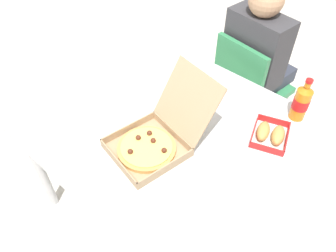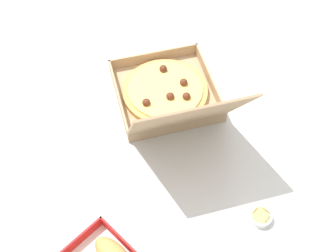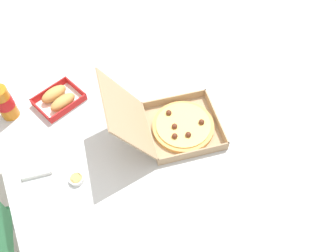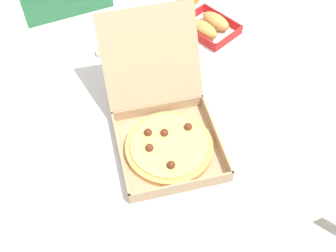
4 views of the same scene
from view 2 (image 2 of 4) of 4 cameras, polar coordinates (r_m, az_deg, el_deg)
The scene contains 4 objects.
ground_plane at distance 1.88m, azimuth 0.32°, elevation -15.13°, with size 10.00×10.00×0.00m, color beige.
dining_table at distance 1.29m, azimuth 0.45°, elevation -4.41°, with size 1.45×1.07×0.72m.
pizza_box_open at distance 1.30m, azimuth 0.10°, elevation 3.99°, with size 0.37×0.49×0.29m.
dipping_sauce_cup at distance 1.15m, azimuth 11.80°, elevation -11.31°, with size 0.06×0.06×0.02m.
Camera 2 is at (0.30, 0.61, 1.75)m, focal length 47.53 mm.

